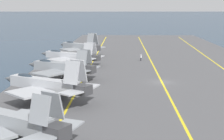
# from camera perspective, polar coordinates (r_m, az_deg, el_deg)

# --- Properties ---
(ground_plane) EXTENTS (2000.00, 2000.00, 0.00)m
(ground_plane) POSITION_cam_1_polar(r_m,az_deg,el_deg) (65.95, 8.27, -2.34)
(ground_plane) COLOR #23384C
(carrier_deck) EXTENTS (217.09, 55.54, 0.40)m
(carrier_deck) POSITION_cam_1_polar(r_m,az_deg,el_deg) (65.90, 8.27, -2.17)
(carrier_deck) COLOR #4C4C4F
(carrier_deck) RESTS_ON ground
(deck_stripe_centerline) EXTENTS (195.38, 0.36, 0.01)m
(deck_stripe_centerline) POSITION_cam_1_polar(r_m,az_deg,el_deg) (65.86, 8.28, -2.00)
(deck_stripe_centerline) COLOR yellow
(deck_stripe_centerline) RESTS_ON carrier_deck
(deck_stripe_edge_line) EXTENTS (195.38, 1.18, 0.01)m
(deck_stripe_edge_line) POSITION_cam_1_polar(r_m,az_deg,el_deg) (65.89, -5.05, -1.92)
(deck_stripe_edge_line) COLOR yellow
(deck_stripe_edge_line) RESTS_ON carrier_deck
(parked_jet_nearest) EXTENTS (12.55, 15.85, 6.03)m
(parked_jet_nearest) POSITION_cam_1_polar(r_m,az_deg,el_deg) (38.10, -16.89, -8.04)
(parked_jet_nearest) COLOR gray
(parked_jet_nearest) RESTS_ON carrier_deck
(parked_jet_second) EXTENTS (12.97, 16.37, 6.73)m
(parked_jet_second) POSITION_cam_1_polar(r_m,az_deg,el_deg) (52.69, -10.96, -2.32)
(parked_jet_second) COLOR #A8AAAF
(parked_jet_second) RESTS_ON carrier_deck
(parked_jet_third) EXTENTS (13.60, 15.34, 6.17)m
(parked_jet_third) POSITION_cam_1_polar(r_m,az_deg,el_deg) (67.97, -8.44, 0.50)
(parked_jet_third) COLOR gray
(parked_jet_third) RESTS_ON carrier_deck
(parked_jet_fourth) EXTENTS (13.01, 17.06, 5.76)m
(parked_jet_fourth) POSITION_cam_1_polar(r_m,az_deg,el_deg) (84.71, -7.00, 2.35)
(parked_jet_fourth) COLOR #A8AAAF
(parked_jet_fourth) RESTS_ON carrier_deck
(parked_jet_fifth) EXTENTS (13.20, 14.91, 6.69)m
(parked_jet_fifth) POSITION_cam_1_polar(r_m,az_deg,el_deg) (101.50, -5.46, 3.93)
(parked_jet_fifth) COLOR gray
(parked_jet_fifth) RESTS_ON carrier_deck
(crew_white_vest) EXTENTS (0.44, 0.36, 1.79)m
(crew_white_vest) POSITION_cam_1_polar(r_m,az_deg,el_deg) (90.58, 4.82, 2.12)
(crew_white_vest) COLOR #232328
(crew_white_vest) RESTS_ON carrier_deck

